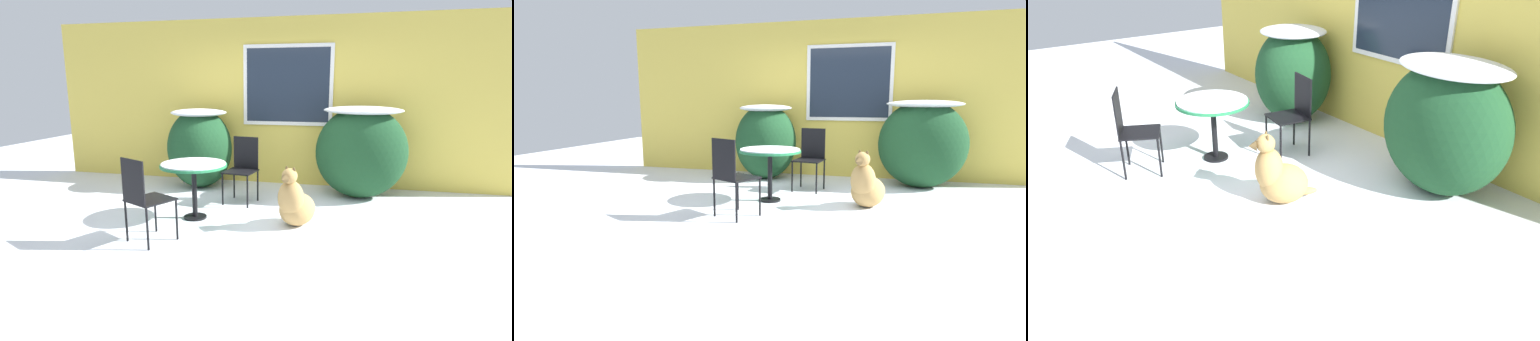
# 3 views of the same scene
# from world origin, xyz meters

# --- Properties ---
(ground_plane) EXTENTS (16.00, 16.00, 0.00)m
(ground_plane) POSITION_xyz_m (0.00, 0.00, 0.00)
(ground_plane) COLOR white
(house_wall) EXTENTS (8.00, 0.10, 2.73)m
(house_wall) POSITION_xyz_m (0.01, 2.20, 1.38)
(house_wall) COLOR #DBC14C
(house_wall) RESTS_ON ground_plane
(shrub_left) EXTENTS (1.05, 1.03, 1.29)m
(shrub_left) POSITION_xyz_m (-1.19, 1.64, 0.68)
(shrub_left) COLOR #194223
(shrub_left) RESTS_ON ground_plane
(shrub_middle) EXTENTS (1.33, 1.02, 1.36)m
(shrub_middle) POSITION_xyz_m (1.37, 1.59, 0.72)
(shrub_middle) COLOR #194223
(shrub_middle) RESTS_ON ground_plane
(patio_table) EXTENTS (0.83, 0.83, 0.71)m
(patio_table) POSITION_xyz_m (-0.68, 0.11, 0.63)
(patio_table) COLOR black
(patio_table) RESTS_ON ground_plane
(patio_chair_near_table) EXTENTS (0.48, 0.48, 0.93)m
(patio_chair_near_table) POSITION_xyz_m (-0.28, 0.96, 0.52)
(patio_chair_near_table) COLOR black
(patio_chair_near_table) RESTS_ON ground_plane
(patio_chair_far_side) EXTENTS (0.56, 0.56, 0.93)m
(patio_chair_far_side) POSITION_xyz_m (-0.89, -0.77, 0.52)
(patio_chair_far_side) COLOR black
(patio_chair_far_side) RESTS_ON ground_plane
(dog) EXTENTS (0.58, 0.66, 0.75)m
(dog) POSITION_xyz_m (0.59, 0.11, 0.27)
(dog) COLOR tan
(dog) RESTS_ON ground_plane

